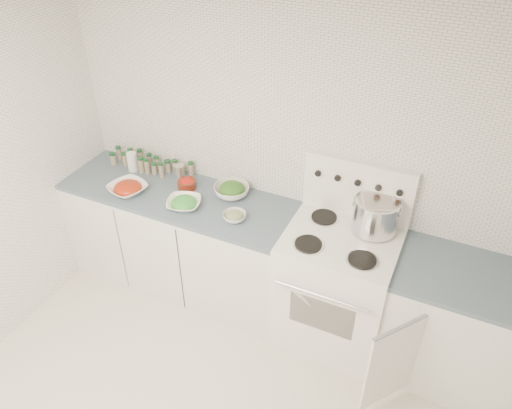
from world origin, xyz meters
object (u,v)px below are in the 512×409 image
stove (336,284)px  stock_pot (376,214)px  bowl_snowpea (184,203)px  bowl_tomato (128,188)px

stove → stock_pot: size_ratio=4.22×
bowl_snowpea → bowl_tomato: bearing=-177.6°
stove → bowl_snowpea: 1.25m
stock_pot → bowl_tomato: bearing=-170.6°
stock_pot → bowl_tomato: 1.85m
bowl_snowpea → stove: bearing=5.8°
stove → bowl_snowpea: size_ratio=4.36×
bowl_tomato → bowl_snowpea: bowl_tomato is taller
bowl_tomato → bowl_snowpea: 0.49m
stove → stock_pot: 0.62m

